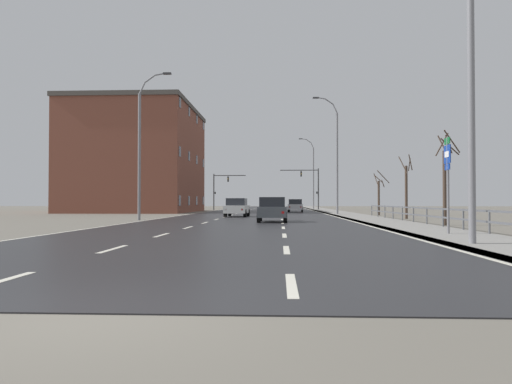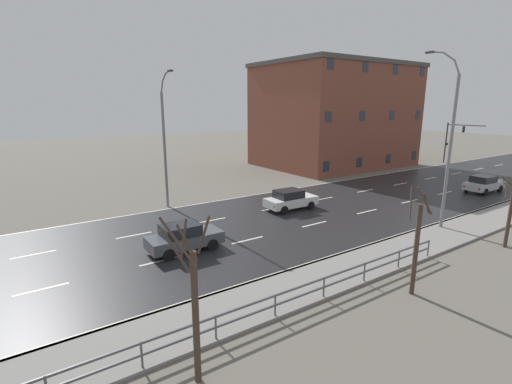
# 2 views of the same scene
# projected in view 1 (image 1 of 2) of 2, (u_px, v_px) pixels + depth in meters

# --- Properties ---
(ground_plane) EXTENTS (160.00, 160.00, 0.12)m
(ground_plane) POSITION_uv_depth(u_px,v_px,m) (260.00, 214.00, 53.54)
(ground_plane) COLOR #666056
(road_asphalt_strip) EXTENTS (14.00, 120.00, 0.03)m
(road_asphalt_strip) POSITION_uv_depth(u_px,v_px,m) (264.00, 211.00, 65.52)
(road_asphalt_strip) COLOR #232326
(road_asphalt_strip) RESTS_ON ground
(sidewalk_right) EXTENTS (3.00, 120.00, 0.12)m
(sidewalk_right) POSITION_uv_depth(u_px,v_px,m) (326.00, 211.00, 65.12)
(sidewalk_right) COLOR gray
(sidewalk_right) RESTS_ON ground
(guardrail) EXTENTS (0.07, 30.47, 1.00)m
(guardrail) POSITION_uv_depth(u_px,v_px,m) (427.00, 213.00, 25.44)
(guardrail) COLOR #515459
(guardrail) RESTS_ON ground
(street_lamp_foreground) EXTENTS (2.70, 0.24, 10.60)m
(street_lamp_foreground) POSITION_uv_depth(u_px,v_px,m) (464.00, 66.00, 13.85)
(street_lamp_foreground) COLOR slate
(street_lamp_foreground) RESTS_ON ground
(street_lamp_midground) EXTENTS (2.38, 0.24, 11.26)m
(street_lamp_midground) POSITION_uv_depth(u_px,v_px,m) (336.00, 157.00, 45.99)
(street_lamp_midground) COLOR slate
(street_lamp_midground) RESTS_ON ground
(street_lamp_distant) EXTENTS (2.42, 0.24, 11.49)m
(street_lamp_distant) POSITION_uv_depth(u_px,v_px,m) (313.00, 174.00, 78.14)
(street_lamp_distant) COLOR slate
(street_lamp_distant) RESTS_ON ground
(street_lamp_left_bank) EXTENTS (2.32, 0.24, 10.32)m
(street_lamp_left_bank) POSITION_uv_depth(u_px,v_px,m) (141.00, 147.00, 33.85)
(street_lamp_left_bank) COLOR slate
(street_lamp_left_bank) RESTS_ON ground
(highway_sign) EXTENTS (0.09, 0.68, 3.71)m
(highway_sign) POSITION_uv_depth(u_px,v_px,m) (448.00, 173.00, 18.05)
(highway_sign) COLOR slate
(highway_sign) RESTS_ON ground
(traffic_signal_right) EXTENTS (5.73, 0.36, 6.20)m
(traffic_signal_right) POSITION_uv_depth(u_px,v_px,m) (311.00, 182.00, 72.07)
(traffic_signal_right) COLOR #38383A
(traffic_signal_right) RESTS_ON ground
(traffic_signal_left) EXTENTS (4.98, 0.36, 5.52)m
(traffic_signal_left) POSITION_uv_depth(u_px,v_px,m) (220.00, 186.00, 74.37)
(traffic_signal_left) COLOR #38383A
(traffic_signal_left) RESTS_ON ground
(car_far_left) EXTENTS (1.97, 4.17, 1.57)m
(car_far_left) POSITION_uv_depth(u_px,v_px,m) (237.00, 207.00, 41.01)
(car_far_left) COLOR silver
(car_far_left) RESTS_ON ground
(car_near_left) EXTENTS (2.00, 4.18, 1.57)m
(car_near_left) POSITION_uv_depth(u_px,v_px,m) (295.00, 206.00, 59.24)
(car_near_left) COLOR #B7B7BC
(car_near_left) RESTS_ON ground
(car_mid_centre) EXTENTS (1.85, 4.10, 1.57)m
(car_mid_centre) POSITION_uv_depth(u_px,v_px,m) (272.00, 209.00, 30.71)
(car_mid_centre) COLOR #474C51
(car_mid_centre) RESTS_ON ground
(brick_building) EXTENTS (14.09, 18.80, 13.06)m
(brick_building) POSITION_uv_depth(u_px,v_px,m) (138.00, 159.00, 60.58)
(brick_building) COLOR brown
(brick_building) RESTS_ON ground
(bare_tree_near) EXTENTS (1.20, 1.20, 5.14)m
(bare_tree_near) POSITION_uv_depth(u_px,v_px,m) (445.00, 181.00, 26.59)
(bare_tree_near) COLOR #423328
(bare_tree_near) RESTS_ON ground
(bare_tree_mid) EXTENTS (1.06, 0.85, 4.81)m
(bare_tree_mid) POSITION_uv_depth(u_px,v_px,m) (406.00, 189.00, 36.43)
(bare_tree_mid) COLOR #423328
(bare_tree_mid) RESTS_ON ground
(bare_tree_far) EXTENTS (1.46, 1.21, 4.19)m
(bare_tree_far) POSITION_uv_depth(u_px,v_px,m) (379.00, 195.00, 45.59)
(bare_tree_far) COLOR #423328
(bare_tree_far) RESTS_ON ground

